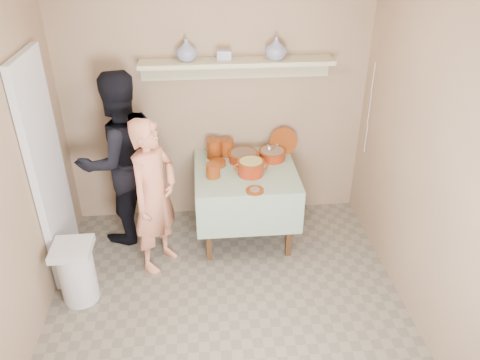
{
  "coord_description": "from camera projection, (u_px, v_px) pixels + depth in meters",
  "views": [
    {
      "loc": [
        -0.16,
        -2.63,
        2.91
      ],
      "look_at": [
        0.15,
        0.75,
        0.95
      ],
      "focal_mm": 35.0,
      "sensor_mm": 36.0,
      "label": 1
    }
  ],
  "objects": [
    {
      "name": "ground",
      "position": [
        230.0,
        330.0,
        3.74
      ],
      "size": [
        3.5,
        3.5,
        0.0
      ],
      "primitive_type": "plane",
      "color": "#746A5B",
      "rests_on": "ground"
    },
    {
      "name": "tile_panel",
      "position": [
        48.0,
        172.0,
        3.94
      ],
      "size": [
        0.06,
        0.7,
        2.0
      ],
      "primitive_type": "cube",
      "color": "silver",
      "rests_on": "ground"
    },
    {
      "name": "plate_stack_a",
      "position": [
        214.0,
        149.0,
        4.65
      ],
      "size": [
        0.14,
        0.14,
        0.19
      ],
      "primitive_type": "cylinder",
      "color": "#692407",
      "rests_on": "serving_table"
    },
    {
      "name": "plate_stack_b",
      "position": [
        227.0,
        148.0,
        4.7
      ],
      "size": [
        0.14,
        0.14,
        0.17
      ],
      "primitive_type": "cylinder",
      "color": "#692407",
      "rests_on": "serving_table"
    },
    {
      "name": "bowl_stack",
      "position": [
        213.0,
        170.0,
        4.32
      ],
      "size": [
        0.13,
        0.13,
        0.13
      ],
      "primitive_type": "cylinder",
      "color": "#692407",
      "rests_on": "serving_table"
    },
    {
      "name": "empty_bowl",
      "position": [
        218.0,
        163.0,
        4.53
      ],
      "size": [
        0.16,
        0.16,
        0.05
      ],
      "primitive_type": "cylinder",
      "color": "#692407",
      "rests_on": "serving_table"
    },
    {
      "name": "propped_lid",
      "position": [
        283.0,
        142.0,
        4.74
      ],
      "size": [
        0.29,
        0.12,
        0.28
      ],
      "primitive_type": "cylinder",
      "rotation": [
        1.26,
        0.0,
        0.06
      ],
      "color": "#692407",
      "rests_on": "serving_table"
    },
    {
      "name": "vase_right",
      "position": [
        276.0,
        48.0,
        4.25
      ],
      "size": [
        0.25,
        0.25,
        0.21
      ],
      "primitive_type": "imported",
      "rotation": [
        0.0,
        0.0,
        0.33
      ],
      "color": "navy",
      "rests_on": "wall_shelf"
    },
    {
      "name": "vase_left",
      "position": [
        186.0,
        50.0,
        4.22
      ],
      "size": [
        0.23,
        0.23,
        0.2
      ],
      "primitive_type": "imported",
      "rotation": [
        0.0,
        0.0,
        0.25
      ],
      "color": "navy",
      "rests_on": "wall_shelf"
    },
    {
      "name": "ceramic_box",
      "position": [
        224.0,
        55.0,
        4.26
      ],
      "size": [
        0.14,
        0.1,
        0.09
      ],
      "primitive_type": "cube",
      "rotation": [
        0.0,
        0.0,
        -0.08
      ],
      "color": "navy",
      "rests_on": "wall_shelf"
    },
    {
      "name": "person_cook",
      "position": [
        154.0,
        197.0,
        4.1
      ],
      "size": [
        0.59,
        0.64,
        1.46
      ],
      "primitive_type": "imported",
      "rotation": [
        0.0,
        0.0,
        0.99
      ],
      "color": "#D67D5C",
      "rests_on": "ground"
    },
    {
      "name": "person_helper",
      "position": [
        121.0,
        160.0,
        4.43
      ],
      "size": [
        1.06,
        1.0,
        1.72
      ],
      "primitive_type": "imported",
      "rotation": [
        0.0,
        0.0,
        -2.57
      ],
      "color": "black",
      "rests_on": "ground"
    },
    {
      "name": "room_shell",
      "position": [
        227.0,
        149.0,
        2.93
      ],
      "size": [
        3.04,
        3.54,
        2.62
      ],
      "color": "#9C7C5F",
      "rests_on": "ground"
    },
    {
      "name": "serving_table",
      "position": [
        245.0,
        180.0,
        4.54
      ],
      "size": [
        0.97,
        0.97,
        0.76
      ],
      "color": "#4C2D16",
      "rests_on": "ground"
    },
    {
      "name": "cazuela_meat_a",
      "position": [
        243.0,
        156.0,
        4.59
      ],
      "size": [
        0.3,
        0.3,
        0.1
      ],
      "color": "maroon",
      "rests_on": "serving_table"
    },
    {
      "name": "cazuela_meat_b",
      "position": [
        272.0,
        154.0,
        4.63
      ],
      "size": [
        0.28,
        0.28,
        0.1
      ],
      "color": "maroon",
      "rests_on": "serving_table"
    },
    {
      "name": "ladle",
      "position": [
        270.0,
        148.0,
        4.62
      ],
      "size": [
        0.08,
        0.26,
        0.19
      ],
      "color": "silver",
      "rests_on": "cazuela_meat_b"
    },
    {
      "name": "cazuela_rice",
      "position": [
        251.0,
        166.0,
        4.35
      ],
      "size": [
        0.33,
        0.25,
        0.14
      ],
      "color": "maroon",
      "rests_on": "serving_table"
    },
    {
      "name": "front_plate",
      "position": [
        255.0,
        190.0,
        4.12
      ],
      "size": [
        0.16,
        0.16,
        0.03
      ],
      "color": "#692407",
      "rests_on": "serving_table"
    },
    {
      "name": "wall_shelf",
      "position": [
        237.0,
        64.0,
        4.34
      ],
      "size": [
        1.8,
        0.25,
        0.21
      ],
      "color": "#C0B88F",
      "rests_on": "room_shell"
    },
    {
      "name": "trash_bin",
      "position": [
        77.0,
        272.0,
        3.91
      ],
      "size": [
        0.32,
        0.32,
        0.56
      ],
      "color": "silver",
      "rests_on": "ground"
    },
    {
      "name": "electrical_cord",
      "position": [
        369.0,
        109.0,
        4.5
      ],
      "size": [
        0.01,
        0.05,
        0.9
      ],
      "color": "silver",
      "rests_on": "wall_shelf"
    }
  ]
}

